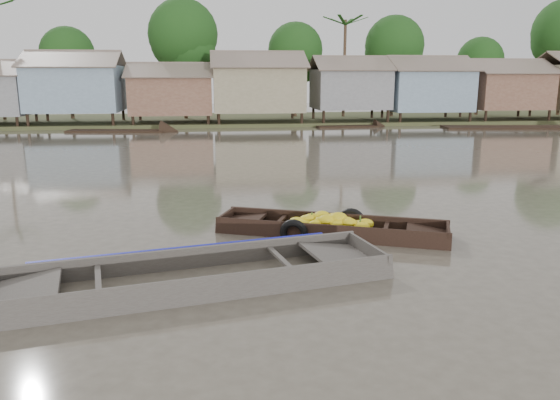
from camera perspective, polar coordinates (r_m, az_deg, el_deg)
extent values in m
plane|color=#50493D|center=(12.28, -2.52, -4.52)|extent=(120.00, 120.00, 0.00)
cube|color=#384723|center=(44.84, -5.90, 8.21)|extent=(120.00, 12.00, 0.50)
cube|color=#7A94A9|center=(42.30, -20.52, 10.85)|extent=(6.20, 5.20, 3.20)
cube|color=brown|center=(40.93, -21.20, 13.63)|extent=(6.60, 3.02, 1.28)
cube|color=brown|center=(43.67, -20.31, 13.61)|extent=(6.60, 3.02, 1.28)
cube|color=brown|center=(41.31, -11.23, 10.69)|extent=(5.80, 4.60, 2.70)
cube|color=brown|center=(40.04, -11.48, 13.19)|extent=(6.20, 2.67, 1.14)
cube|color=brown|center=(42.52, -11.23, 13.18)|extent=(6.20, 2.67, 1.14)
cube|color=gray|center=(41.33, -2.34, 11.55)|extent=(6.50, 5.30, 3.30)
cube|color=brown|center=(39.91, -2.20, 14.51)|extent=(6.90, 3.08, 1.31)
cube|color=brown|center=(42.76, -2.53, 14.41)|extent=(6.90, 3.08, 1.31)
cube|color=gray|center=(42.49, 7.30, 11.43)|extent=(5.40, 4.70, 2.90)
cube|color=brown|center=(41.25, 7.82, 14.01)|extent=(5.80, 2.73, 1.17)
cube|color=brown|center=(43.71, 6.96, 13.97)|extent=(5.80, 2.73, 1.17)
cube|color=#7A94A9|center=(44.34, 14.98, 11.03)|extent=(6.00, 5.00, 3.10)
cube|color=brown|center=(43.08, 15.82, 13.60)|extent=(6.40, 2.90, 1.24)
cube|color=brown|center=(45.59, 14.49, 13.62)|extent=(6.40, 2.90, 1.24)
cube|color=brown|center=(47.13, 22.46, 10.53)|extent=(5.70, 4.90, 2.80)
cube|color=brown|center=(45.97, 23.47, 12.72)|extent=(6.10, 2.85, 1.21)
cube|color=brown|center=(48.28, 21.87, 12.82)|extent=(6.10, 2.85, 1.21)
cylinder|color=#473323|center=(47.03, -21.04, 10.64)|extent=(0.28, 0.28, 4.90)
sphere|color=#143C13|center=(47.04, -21.33, 14.04)|extent=(4.20, 4.20, 4.20)
cylinder|color=#473323|center=(44.73, -9.93, 12.12)|extent=(0.28, 0.28, 6.30)
sphere|color=#143C13|center=(44.83, -10.12, 16.72)|extent=(5.40, 5.40, 5.40)
cylinder|color=#473323|center=(46.21, 1.61, 11.67)|extent=(0.28, 0.28, 5.25)
sphere|color=#143C13|center=(46.24, 1.63, 15.39)|extent=(4.50, 4.50, 4.50)
cylinder|color=#473323|center=(47.11, 11.67, 11.66)|extent=(0.28, 0.28, 5.60)
sphere|color=#143C13|center=(47.15, 11.85, 15.54)|extent=(4.80, 4.80, 4.80)
cylinder|color=#473323|center=(51.11, 19.96, 10.65)|extent=(0.28, 0.28, 4.55)
sphere|color=#143C13|center=(51.11, 20.19, 13.56)|extent=(3.90, 3.90, 3.90)
cylinder|color=#473323|center=(46.48, 6.73, 13.29)|extent=(0.24, 0.24, 8.00)
cube|color=black|center=(13.04, 5.39, -3.89)|extent=(5.29, 2.89, 0.08)
cube|color=black|center=(13.53, 5.80, -2.35)|extent=(5.07, 2.12, 0.50)
cube|color=black|center=(12.44, 4.98, -3.72)|extent=(5.07, 2.12, 0.50)
cube|color=black|center=(12.85, 17.13, -3.71)|extent=(0.49, 1.11, 0.47)
cube|color=black|center=(12.82, 15.10, -3.34)|extent=(1.23, 1.28, 0.19)
cube|color=black|center=(13.63, -5.63, -2.23)|extent=(0.49, 1.11, 0.47)
cube|color=black|center=(13.47, -3.79, -2.12)|extent=(1.23, 1.28, 0.19)
cube|color=black|center=(13.20, -0.01, -2.22)|extent=(0.51, 1.08, 0.05)
cube|color=black|center=(12.83, 11.00, -2.93)|extent=(0.51, 1.08, 0.05)
ellipsoid|color=yellow|center=(13.14, 8.23, -2.58)|extent=(0.44, 0.38, 0.23)
ellipsoid|color=yellow|center=(13.05, 8.88, -2.50)|extent=(0.50, 0.43, 0.26)
ellipsoid|color=yellow|center=(12.55, 9.28, -3.52)|extent=(0.43, 0.36, 0.22)
ellipsoid|color=yellow|center=(13.26, 6.87, -2.32)|extent=(0.43, 0.36, 0.22)
ellipsoid|color=yellow|center=(13.10, 2.82, -2.04)|extent=(0.44, 0.37, 0.23)
ellipsoid|color=yellow|center=(12.75, 3.74, -2.55)|extent=(0.39, 0.34, 0.20)
ellipsoid|color=yellow|center=(13.25, 4.46, -1.90)|extent=(0.41, 0.35, 0.21)
ellipsoid|color=yellow|center=(13.24, 1.73, -2.30)|extent=(0.47, 0.40, 0.24)
ellipsoid|color=yellow|center=(12.83, 2.20, -2.92)|extent=(0.50, 0.43, 0.26)
ellipsoid|color=yellow|center=(12.82, 5.66, -2.28)|extent=(0.46, 0.39, 0.24)
ellipsoid|color=yellow|center=(12.83, 6.91, -2.28)|extent=(0.47, 0.40, 0.24)
ellipsoid|color=yellow|center=(12.85, 6.08, -1.87)|extent=(0.52, 0.45, 0.27)
ellipsoid|color=yellow|center=(12.82, 2.40, -3.00)|extent=(0.50, 0.42, 0.26)
ellipsoid|color=yellow|center=(12.84, 1.48, -3.17)|extent=(0.41, 0.35, 0.21)
ellipsoid|color=yellow|center=(13.14, 4.88, -2.05)|extent=(0.46, 0.39, 0.24)
ellipsoid|color=yellow|center=(13.05, 5.30, -2.03)|extent=(0.49, 0.42, 0.25)
ellipsoid|color=yellow|center=(12.89, 4.47, -2.17)|extent=(0.48, 0.41, 0.25)
ellipsoid|color=yellow|center=(13.23, 6.69, -2.30)|extent=(0.44, 0.38, 0.23)
ellipsoid|color=yellow|center=(12.73, 8.52, -2.82)|extent=(0.47, 0.40, 0.24)
ellipsoid|color=yellow|center=(12.65, 5.59, -3.16)|extent=(0.41, 0.35, 0.21)
ellipsoid|color=yellow|center=(12.88, 2.55, -2.65)|extent=(0.45, 0.39, 0.24)
ellipsoid|color=yellow|center=(13.09, 4.57, -2.05)|extent=(0.45, 0.39, 0.23)
ellipsoid|color=yellow|center=(12.91, 2.17, -2.64)|extent=(0.51, 0.44, 0.27)
ellipsoid|color=yellow|center=(12.99, 5.62, -1.80)|extent=(0.39, 0.33, 0.20)
ellipsoid|color=yellow|center=(13.07, 1.91, -2.42)|extent=(0.51, 0.44, 0.27)
ellipsoid|color=yellow|center=(12.75, 6.05, -2.58)|extent=(0.45, 0.38, 0.23)
ellipsoid|color=yellow|center=(13.09, 1.54, -2.75)|extent=(0.40, 0.34, 0.21)
ellipsoid|color=yellow|center=(12.72, 7.27, -2.35)|extent=(0.40, 0.34, 0.21)
ellipsoid|color=yellow|center=(13.06, 3.34, -1.98)|extent=(0.51, 0.44, 0.27)
ellipsoid|color=yellow|center=(12.79, 4.93, -2.07)|extent=(0.49, 0.42, 0.25)
ellipsoid|color=yellow|center=(12.99, 4.38, -1.68)|extent=(0.49, 0.41, 0.25)
ellipsoid|color=yellow|center=(13.19, 4.97, -2.14)|extent=(0.42, 0.36, 0.22)
cylinder|color=#3F6626|center=(12.99, 3.35, -1.69)|extent=(0.04, 0.04, 0.17)
cylinder|color=#3F6626|center=(12.88, 6.27, -1.87)|extent=(0.04, 0.04, 0.17)
cylinder|color=#3F6626|center=(12.82, 8.39, -2.00)|extent=(0.04, 0.04, 0.17)
torus|color=black|center=(13.55, 7.46, -2.29)|extent=(0.72, 0.42, 0.70)
torus|color=black|center=(12.50, 1.45, -3.49)|extent=(0.68, 0.41, 0.67)
cube|color=#423B37|center=(10.09, -8.79, -9.13)|extent=(7.08, 2.90, 0.08)
cube|color=#423B37|center=(10.79, -9.65, -6.31)|extent=(6.95, 1.62, 0.57)
cube|color=#423B37|center=(9.23, -7.88, -9.64)|extent=(6.95, 1.62, 0.57)
cube|color=#423B37|center=(11.09, 9.12, -5.76)|extent=(0.42, 1.70, 0.54)
cube|color=#423B37|center=(10.81, 6.30, -5.79)|extent=(1.48, 1.71, 0.23)
cube|color=#423B37|center=(9.94, -25.46, -8.73)|extent=(1.48, 1.71, 0.23)
cube|color=#423B37|center=(9.84, -18.47, -8.04)|extent=(0.44, 1.64, 0.05)
cube|color=#423B37|center=(10.36, 0.23, -6.29)|extent=(0.44, 1.64, 0.05)
cube|color=#665E54|center=(10.08, -8.80, -8.92)|extent=(5.43, 2.42, 0.02)
cube|color=#1014A0|center=(10.78, -9.74, -5.13)|extent=(5.61, 1.27, 0.14)
torus|color=olive|center=(10.33, 2.73, -8.07)|extent=(0.39, 0.39, 0.06)
torus|color=olive|center=(10.32, 2.73, -7.88)|extent=(0.32, 0.32, 0.06)
cube|color=black|center=(41.93, 23.37, 6.83)|extent=(10.16, 3.53, 0.35)
cube|color=black|center=(37.63, -16.68, 6.75)|extent=(6.55, 2.35, 0.35)
cube|color=black|center=(39.49, 7.08, 7.46)|extent=(4.49, 1.30, 0.35)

